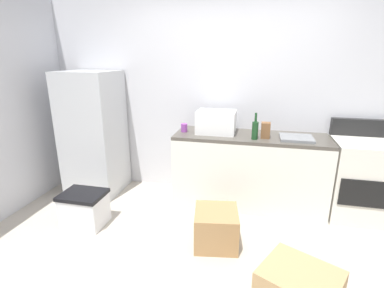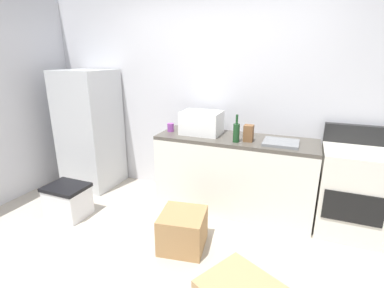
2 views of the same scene
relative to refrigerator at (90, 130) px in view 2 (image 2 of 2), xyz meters
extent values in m
plane|color=#B2A899|center=(1.75, -1.15, -0.81)|extent=(6.00, 6.00, 0.00)
cube|color=silver|center=(1.75, 0.40, 0.49)|extent=(5.00, 0.10, 2.60)
cube|color=silver|center=(2.05, 0.05, -0.38)|extent=(1.80, 0.60, 0.86)
cube|color=#4C473F|center=(2.05, 0.05, 0.07)|extent=(1.80, 0.60, 0.04)
cube|color=silver|center=(0.00, 0.00, 0.00)|extent=(0.68, 0.66, 1.62)
cube|color=silver|center=(3.27, 0.05, -0.36)|extent=(0.60, 0.60, 0.90)
cube|color=black|center=(3.27, -0.25, -0.39)|extent=(0.52, 0.02, 0.30)
cube|color=black|center=(3.27, 0.31, 0.19)|extent=(0.60, 0.08, 0.20)
cube|color=white|center=(1.63, 0.07, 0.22)|extent=(0.46, 0.34, 0.27)
cube|color=slate|center=(2.55, -0.01, 0.10)|extent=(0.36, 0.32, 0.03)
cylinder|color=#193F1E|center=(2.09, -0.12, 0.19)|extent=(0.07, 0.07, 0.20)
cylinder|color=#193F1E|center=(2.09, -0.12, 0.34)|extent=(0.03, 0.03, 0.10)
cylinder|color=purple|center=(1.24, 0.03, 0.14)|extent=(0.08, 0.08, 0.10)
cube|color=brown|center=(2.21, -0.04, 0.18)|extent=(0.10, 0.10, 0.18)
cube|color=#A37A4C|center=(1.78, -0.85, -0.63)|extent=(0.48, 0.49, 0.36)
cube|color=silver|center=(0.32, -0.83, -0.64)|extent=(0.44, 0.34, 0.34)
cube|color=black|center=(0.32, -0.83, -0.45)|extent=(0.46, 0.36, 0.04)
camera|label=1|loc=(2.10, -3.29, 0.98)|focal=26.73mm
camera|label=2|loc=(2.75, -3.00, 0.97)|focal=26.36mm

